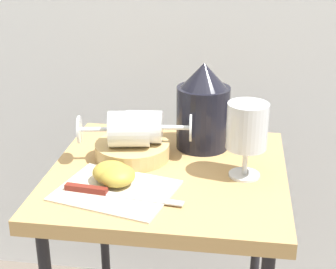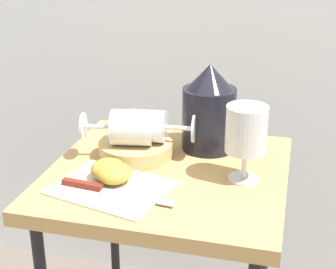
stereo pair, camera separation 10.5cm
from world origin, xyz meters
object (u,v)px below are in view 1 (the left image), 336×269
at_px(pitcher, 203,114).
at_px(wine_glass_tipped_near, 127,129).
at_px(basket_tray, 132,150).
at_px(wine_glass_tipped_far, 147,127).
at_px(table, 168,199).
at_px(knife, 105,192).
at_px(apple_half_right, 117,176).
at_px(wine_glass_upright, 247,130).
at_px(apple_half_left, 111,172).

distance_m(pitcher, wine_glass_tipped_near, 0.18).
height_order(basket_tray, wine_glass_tipped_far, wine_glass_tipped_far).
distance_m(table, wine_glass_tipped_far, 0.16).
relative_size(table, pitcher, 3.32).
height_order(pitcher, knife, pitcher).
bearing_deg(apple_half_right, wine_glass_tipped_near, 92.16).
bearing_deg(wine_glass_tipped_far, wine_glass_tipped_near, -145.16).
xyz_separation_m(wine_glass_tipped_far, knife, (-0.05, -0.19, -0.06)).
relative_size(table, basket_tray, 4.04).
bearing_deg(wine_glass_upright, wine_glass_tipped_near, 171.39).
xyz_separation_m(table, apple_half_left, (-0.10, -0.07, 0.09)).
distance_m(wine_glass_tipped_far, apple_half_left, 0.15).
height_order(wine_glass_tipped_far, knife, wine_glass_tipped_far).
xyz_separation_m(basket_tray, wine_glass_tipped_far, (0.03, 0.01, 0.05)).
relative_size(basket_tray, wine_glass_upright, 1.04).
relative_size(basket_tray, apple_half_left, 2.27).
bearing_deg(wine_glass_tipped_far, table, -46.81).
distance_m(basket_tray, wine_glass_tipped_far, 0.06).
bearing_deg(basket_tray, knife, -94.89).
distance_m(table, apple_half_left, 0.16).
xyz_separation_m(wine_glass_upright, apple_half_right, (-0.25, -0.08, -0.08)).
distance_m(apple_half_left, apple_half_right, 0.02).
height_order(pitcher, wine_glass_tipped_near, pitcher).
relative_size(table, wine_glass_tipped_far, 4.51).
bearing_deg(wine_glass_tipped_far, pitcher, 32.41).
bearing_deg(pitcher, wine_glass_upright, -55.06).
bearing_deg(wine_glass_tipped_near, apple_half_right, -87.84).
distance_m(wine_glass_tipped_near, knife, 0.17).
relative_size(apple_half_left, knife, 0.31).
xyz_separation_m(table, pitcher, (0.06, 0.13, 0.15)).
bearing_deg(knife, wine_glass_upright, 25.38).
bearing_deg(knife, apple_half_right, 72.34).
bearing_deg(knife, apple_half_left, 92.94).
bearing_deg(table, knife, -128.08).
relative_size(wine_glass_upright, apple_half_left, 2.18).
distance_m(pitcher, knife, 0.32).
height_order(table, pitcher, pitcher).
height_order(wine_glass_tipped_far, apple_half_left, wine_glass_tipped_far).
bearing_deg(wine_glass_upright, apple_half_left, -165.33).
bearing_deg(knife, basket_tray, 85.11).
relative_size(basket_tray, pitcher, 0.82).
bearing_deg(knife, wine_glass_tipped_near, 86.92).
height_order(wine_glass_upright, wine_glass_tipped_far, wine_glass_upright).
distance_m(apple_half_left, knife, 0.06).
xyz_separation_m(apple_half_left, apple_half_right, (0.02, -0.01, 0.00)).
distance_m(basket_tray, pitcher, 0.18).
bearing_deg(wine_glass_tipped_near, apple_half_left, -96.13).
height_order(basket_tray, wine_glass_upright, wine_glass_upright).
xyz_separation_m(pitcher, wine_glass_tipped_far, (-0.12, -0.07, -0.01)).
xyz_separation_m(wine_glass_tipped_near, apple_half_right, (0.00, -0.12, -0.05)).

